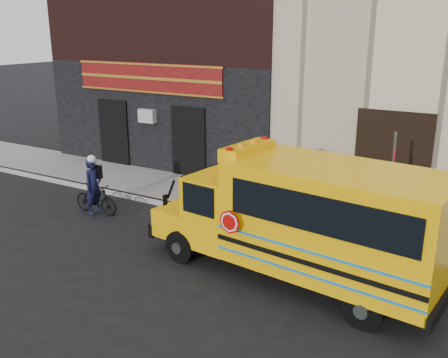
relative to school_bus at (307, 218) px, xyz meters
name	(u,v)px	position (x,y,z in m)	size (l,w,h in m)	color
ground	(176,251)	(-3.37, -0.23, -1.51)	(120.00, 120.00, 0.00)	black
curb	(227,217)	(-3.37, 2.37, -1.43)	(40.00, 0.20, 0.15)	#9B9A95
sidewalk	(250,202)	(-3.37, 3.87, -1.43)	(40.00, 3.00, 0.15)	slate
building	(326,9)	(-3.42, 10.22, 4.62)	(20.00, 10.70, 12.00)	beige
school_bus	(307,218)	(0.00, 0.00, 0.00)	(7.11, 2.94, 2.92)	black
sign_pole	(390,187)	(1.19, 2.53, 0.19)	(0.11, 0.26, 3.07)	#464F49
bicycle	(96,199)	(-7.03, 0.77, -1.04)	(0.44, 1.57, 0.95)	black
cyclist	(94,188)	(-7.02, 0.70, -0.66)	(0.62, 0.41, 1.70)	black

